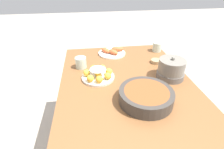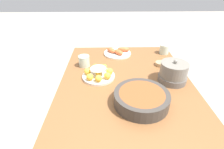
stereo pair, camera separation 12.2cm
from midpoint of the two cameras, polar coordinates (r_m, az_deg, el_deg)
name	(u,v)px [view 2 (the right image)]	position (r m, az deg, el deg)	size (l,w,h in m)	color
dining_table	(125,93)	(1.29, 7.11, -6.20)	(1.24, 0.92, 0.75)	brown
cake_plate	(99,74)	(1.25, -1.61, 0.16)	(0.23, 0.23, 0.08)	silver
serving_bowl	(141,98)	(1.03, 12.99, -7.65)	(0.32, 0.32, 0.08)	#3D3833
sauce_bowl	(160,64)	(1.49, 17.85, 3.34)	(0.08, 0.08, 0.03)	tan
seafood_platter	(118,52)	(1.61, 4.04, 7.23)	(0.25, 0.25, 0.06)	silver
cup_near	(84,61)	(1.40, -6.64, 4.33)	(0.09, 0.09, 0.09)	beige
cup_far	(164,49)	(1.70, 18.72, 7.80)	(0.08, 0.08, 0.08)	beige
warming_pot	(173,73)	(1.28, 22.01, 0.49)	(0.19, 0.19, 0.16)	#66605B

